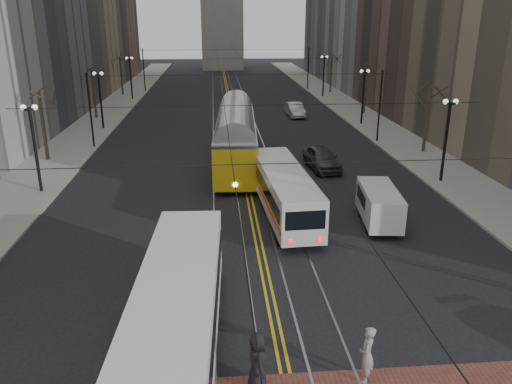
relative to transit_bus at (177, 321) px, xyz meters
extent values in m
plane|color=black|center=(3.50, 0.00, -1.52)|extent=(260.00, 260.00, 0.00)
cube|color=gray|center=(-11.50, 45.00, -1.45)|extent=(5.00, 140.00, 0.15)
cube|color=gray|center=(18.50, 45.00, -1.45)|extent=(5.00, 140.00, 0.15)
cube|color=gray|center=(3.50, 45.00, -1.52)|extent=(4.80, 130.00, 0.02)
cube|color=gold|center=(3.50, 45.00, -1.52)|extent=(0.42, 130.00, 0.01)
cylinder|color=black|center=(-10.20, 18.00, 1.28)|extent=(0.20, 0.20, 5.60)
cylinder|color=black|center=(-10.20, 38.00, 1.28)|extent=(0.20, 0.20, 5.60)
cylinder|color=black|center=(-10.20, 58.00, 1.28)|extent=(0.20, 0.20, 5.60)
cylinder|color=black|center=(17.20, 18.00, 1.28)|extent=(0.20, 0.20, 5.60)
cylinder|color=black|center=(17.20, 38.00, 1.28)|extent=(0.20, 0.20, 5.60)
cylinder|color=black|center=(17.20, 58.00, 1.28)|extent=(0.20, 0.20, 5.60)
cylinder|color=#382D23|center=(-12.20, 26.00, 1.28)|extent=(0.28, 0.28, 5.60)
cylinder|color=#382D23|center=(-12.20, 44.00, 1.28)|extent=(0.28, 0.28, 5.60)
cylinder|color=#382D23|center=(-12.20, 62.00, 1.28)|extent=(0.28, 0.28, 5.60)
cylinder|color=#382D23|center=(19.20, 26.00, 1.28)|extent=(0.28, 0.28, 5.60)
cylinder|color=#382D23|center=(19.20, 44.00, 1.28)|extent=(0.28, 0.28, 5.60)
cylinder|color=#382D23|center=(19.20, 62.00, 1.28)|extent=(0.28, 0.28, 5.60)
cylinder|color=black|center=(2.00, 45.00, 4.48)|extent=(0.03, 120.00, 0.03)
cylinder|color=black|center=(5.00, 45.00, 4.48)|extent=(0.03, 120.00, 0.03)
cylinder|color=black|center=(-9.40, 30.00, 1.78)|extent=(0.16, 0.16, 6.60)
cylinder|color=black|center=(-9.40, 66.00, 1.78)|extent=(0.16, 0.16, 6.60)
cylinder|color=black|center=(16.40, 30.00, 1.78)|extent=(0.16, 0.16, 6.60)
cylinder|color=black|center=(16.40, 66.00, 1.78)|extent=(0.16, 0.16, 6.60)
cube|color=silver|center=(0.00, 0.00, 0.00)|extent=(3.10, 12.30, 3.05)
cube|color=gold|center=(3.00, 23.82, 0.33)|extent=(3.72, 15.83, 3.70)
cube|color=silver|center=(5.30, 12.77, -0.14)|extent=(2.92, 10.74, 2.77)
cube|color=silver|center=(10.41, 11.00, -0.48)|extent=(2.35, 4.91, 2.09)
imported|color=#393B3F|center=(9.48, 22.00, -0.67)|extent=(2.51, 5.19, 1.71)
imported|color=#B3B6BB|center=(10.80, 43.43, -0.73)|extent=(1.91, 4.92, 1.60)
imported|color=black|center=(2.52, -1.50, -0.55)|extent=(0.73, 1.01, 1.93)
imported|color=gray|center=(6.00, -1.50, -0.54)|extent=(0.70, 0.83, 1.94)
camera|label=1|loc=(1.43, -14.31, 9.51)|focal=35.00mm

